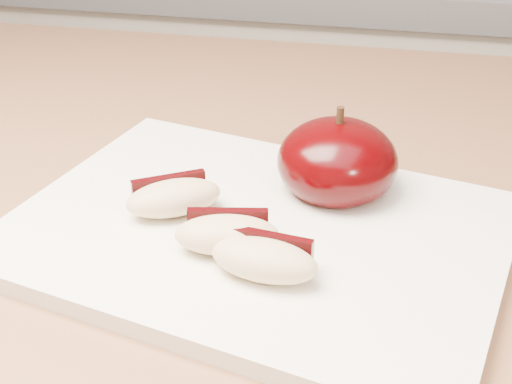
# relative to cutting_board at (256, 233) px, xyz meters

# --- Properties ---
(back_cabinet) EXTENTS (2.40, 0.62, 0.94)m
(back_cabinet) POSITION_rel_cutting_board_xyz_m (0.02, 0.80, -0.44)
(back_cabinet) COLOR silver
(back_cabinet) RESTS_ON ground
(cutting_board) EXTENTS (0.36, 0.30, 0.01)m
(cutting_board) POSITION_rel_cutting_board_xyz_m (0.00, 0.00, 0.00)
(cutting_board) COLOR white
(cutting_board) RESTS_ON island_counter
(apple_half) EXTENTS (0.11, 0.11, 0.07)m
(apple_half) POSITION_rel_cutting_board_xyz_m (0.05, 0.06, 0.03)
(apple_half) COLOR black
(apple_half) RESTS_ON cutting_board
(apple_wedge_a) EXTENTS (0.07, 0.06, 0.02)m
(apple_wedge_a) POSITION_rel_cutting_board_xyz_m (-0.06, 0.00, 0.02)
(apple_wedge_a) COLOR #D1B585
(apple_wedge_a) RESTS_ON cutting_board
(apple_wedge_b) EXTENTS (0.07, 0.04, 0.02)m
(apple_wedge_b) POSITION_rel_cutting_board_xyz_m (-0.01, -0.03, 0.02)
(apple_wedge_b) COLOR #D1B585
(apple_wedge_b) RESTS_ON cutting_board
(apple_wedge_c) EXTENTS (0.07, 0.04, 0.02)m
(apple_wedge_c) POSITION_rel_cutting_board_xyz_m (0.02, -0.05, 0.02)
(apple_wedge_c) COLOR #D1B585
(apple_wedge_c) RESTS_ON cutting_board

